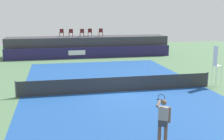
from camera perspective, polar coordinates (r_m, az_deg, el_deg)
name	(u,v)px	position (r m, az deg, el deg)	size (l,w,h in m)	color
ground_plane	(109,81)	(21.25, -0.59, -2.11)	(48.00, 48.00, 0.00)	#4C704C
court_inner	(118,92)	(18.41, 1.21, -4.27)	(12.00, 22.00, 0.00)	#1C478C
sponsor_wall	(90,53)	(31.33, -4.30, 3.43)	(18.00, 0.22, 1.20)	#231E4C
spectator_platform	(88,46)	(33.04, -4.71, 4.72)	(18.00, 2.80, 2.20)	#38383D
spectator_chair_far_left	(62,32)	(32.84, -9.94, 7.34)	(0.47, 0.47, 0.89)	#561919
spectator_chair_left	(71,32)	(32.56, -8.14, 7.36)	(0.46, 0.46, 0.89)	#561919
spectator_chair_center	(82,32)	(32.46, -5.96, 7.40)	(0.46, 0.46, 0.89)	#561919
spectator_chair_right	(90,32)	(33.10, -4.40, 7.51)	(0.47, 0.47, 0.89)	#561919
spectator_chair_far_right	(101,32)	(33.14, -2.24, 7.54)	(0.47, 0.47, 0.89)	#561919
umpire_chair	(216,63)	(20.60, 19.89, 1.26)	(0.48, 0.48, 2.76)	white
tennis_net	(118,84)	(18.29, 1.21, -2.85)	(12.40, 0.02, 0.95)	#2D2D2D
net_post_near	(16,89)	(17.99, -18.46, -3.62)	(0.10, 0.10, 1.00)	#4C4C51
net_post_far	(207,79)	(20.54, 18.34, -1.77)	(0.10, 0.10, 1.00)	#4C4C51
tennis_player	(163,120)	(11.37, 10.06, -9.61)	(0.69, 1.26, 1.77)	white
tennis_ball	(151,67)	(26.52, 7.79, 0.63)	(0.07, 0.07, 0.07)	#D8EA33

